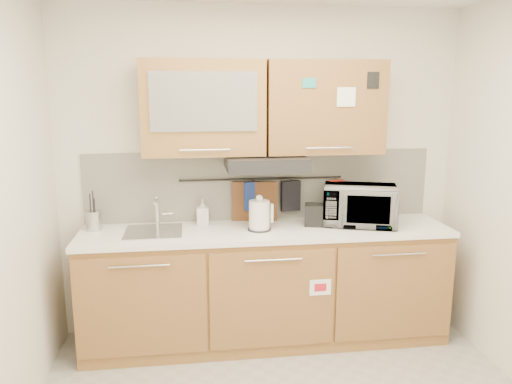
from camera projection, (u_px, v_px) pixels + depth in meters
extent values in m
plane|color=silver|center=(261.00, 173.00, 4.04)|extent=(3.20, 0.00, 3.20)
cube|color=olive|center=(266.00, 287.00, 3.92)|extent=(2.80, 0.60, 0.88)
cube|color=black|center=(266.00, 332.00, 4.00)|extent=(2.80, 0.54, 0.10)
cube|color=#996136|center=(141.00, 307.00, 3.49)|extent=(0.91, 0.02, 0.74)
cylinder|color=silver|center=(139.00, 266.00, 3.41)|extent=(0.41, 0.01, 0.01)
cube|color=#996136|center=(273.00, 300.00, 3.62)|extent=(0.91, 0.02, 0.74)
cylinder|color=silver|center=(273.00, 260.00, 3.53)|extent=(0.41, 0.01, 0.01)
cube|color=#996136|center=(395.00, 293.00, 3.74)|extent=(0.91, 0.02, 0.74)
cylinder|color=silver|center=(399.00, 254.00, 3.65)|extent=(0.41, 0.01, 0.01)
cube|color=white|center=(266.00, 231.00, 3.82)|extent=(2.82, 0.62, 0.04)
cube|color=silver|center=(261.00, 185.00, 4.05)|extent=(2.80, 0.02, 0.56)
cube|color=olive|center=(203.00, 108.00, 3.70)|extent=(0.90, 0.35, 0.70)
cube|color=silver|center=(204.00, 102.00, 3.51)|extent=(0.76, 0.02, 0.42)
cube|color=#996136|center=(323.00, 107.00, 3.82)|extent=(0.90, 0.35, 0.70)
cube|color=white|center=(346.00, 97.00, 3.65)|extent=(0.14, 0.00, 0.14)
cube|color=black|center=(266.00, 163.00, 3.77)|extent=(0.60, 0.46, 0.10)
cube|color=silver|center=(154.00, 233.00, 3.72)|extent=(0.42, 0.40, 0.03)
cylinder|color=silver|center=(157.00, 211.00, 3.85)|extent=(0.03, 0.03, 0.24)
cylinder|color=silver|center=(156.00, 201.00, 3.75)|extent=(0.02, 0.18, 0.02)
cylinder|color=black|center=(262.00, 179.00, 4.00)|extent=(1.30, 0.02, 0.02)
cylinder|color=#B1B1B5|center=(94.00, 220.00, 3.76)|extent=(0.16, 0.16, 0.15)
cylinder|color=black|center=(91.00, 212.00, 3.75)|extent=(0.01, 0.01, 0.28)
cylinder|color=black|center=(95.00, 214.00, 3.74)|extent=(0.01, 0.01, 0.25)
cylinder|color=black|center=(94.00, 210.00, 3.77)|extent=(0.01, 0.01, 0.30)
cylinder|color=black|center=(91.00, 217.00, 3.73)|extent=(0.01, 0.01, 0.22)
cylinder|color=silver|center=(259.00, 215.00, 3.75)|extent=(0.18, 0.18, 0.23)
sphere|color=silver|center=(259.00, 198.00, 3.73)|extent=(0.05, 0.05, 0.05)
cube|color=silver|center=(271.00, 213.00, 3.78)|extent=(0.03, 0.03, 0.14)
cylinder|color=black|center=(259.00, 229.00, 3.78)|extent=(0.18, 0.18, 0.01)
cube|color=black|center=(319.00, 215.00, 3.88)|extent=(0.25, 0.19, 0.17)
cube|color=black|center=(314.00, 205.00, 3.87)|extent=(0.09, 0.11, 0.01)
cube|color=black|center=(325.00, 206.00, 3.86)|extent=(0.09, 0.11, 0.01)
imported|color=#999999|center=(360.00, 205.00, 3.91)|extent=(0.64, 0.53, 0.31)
imported|color=#999999|center=(203.00, 212.00, 3.91)|extent=(0.10, 0.10, 0.20)
cube|color=brown|center=(255.00, 209.00, 4.03)|extent=(0.37, 0.07, 0.45)
cube|color=navy|center=(252.00, 196.00, 4.00)|extent=(0.14, 0.06, 0.23)
cube|color=black|center=(291.00, 196.00, 4.05)|extent=(0.16, 0.07, 0.25)
cube|color=#AE2517|center=(336.00, 188.00, 4.08)|extent=(0.12, 0.02, 0.14)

